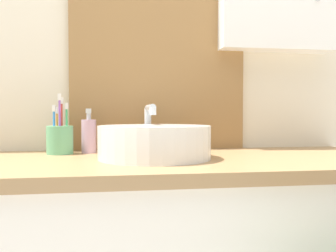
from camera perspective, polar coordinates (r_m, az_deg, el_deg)
wall_back at (r=1.48m, az=-0.84°, el=13.25°), size 3.20×0.18×2.50m
sink_basin at (r=1.13m, az=-2.03°, el=-2.33°), size 0.34×0.39×0.17m
toothbrush_holder at (r=1.30m, az=-16.15°, el=-1.84°), size 0.09×0.09×0.20m
soap_dispenser at (r=1.32m, az=-11.97°, el=-1.39°), size 0.05×0.05×0.15m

